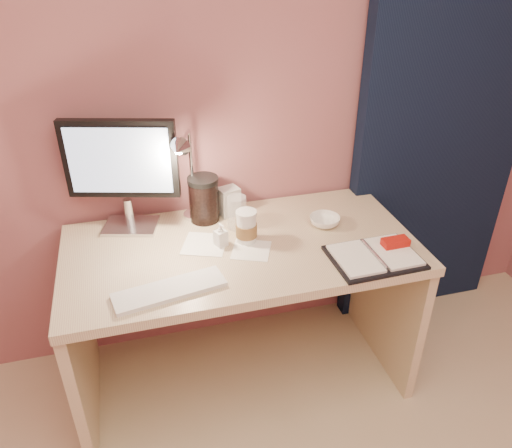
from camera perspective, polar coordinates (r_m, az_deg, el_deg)
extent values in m
plane|color=#9A5963|center=(2.11, -4.39, 14.98)|extent=(3.50, 0.00, 3.50)
cube|color=black|center=(2.51, 20.86, 12.11)|extent=(0.85, 0.08, 2.20)
cube|color=beige|center=(2.00, -1.69, -2.92)|extent=(1.40, 0.70, 0.04)
cube|color=beige|center=(2.21, -19.39, -13.23)|extent=(0.04, 0.66, 0.69)
cube|color=beige|center=(2.43, 14.33, -7.67)|extent=(0.04, 0.66, 0.69)
cube|color=beige|center=(2.44, -3.42, -4.83)|extent=(1.32, 0.03, 0.55)
cube|color=silver|center=(2.17, -14.09, -0.22)|extent=(0.25, 0.21, 0.01)
cylinder|color=silver|center=(2.14, -14.31, 1.32)|extent=(0.04, 0.04, 0.12)
cube|color=black|center=(2.03, -15.18, 7.29)|extent=(0.44, 0.15, 0.32)
cube|color=#AAC2E7|center=(2.00, -14.92, 7.01)|extent=(0.38, 0.11, 0.27)
cube|color=silver|center=(1.77, -9.85, -7.43)|extent=(0.41, 0.18, 0.02)
cube|color=black|center=(1.96, 13.37, -3.74)|extent=(0.34, 0.26, 0.01)
cube|color=white|center=(1.92, 11.28, -3.88)|extent=(0.15, 0.22, 0.01)
cube|color=white|center=(1.99, 15.45, -3.06)|extent=(0.15, 0.22, 0.01)
cube|color=#A5130E|center=(2.01, 15.65, -2.01)|extent=(0.11, 0.05, 0.03)
cube|color=white|center=(1.96, -0.55, -3.00)|extent=(0.19, 0.19, 0.00)
cube|color=white|center=(2.00, -5.88, -2.31)|extent=(0.22, 0.22, 0.00)
cylinder|color=silver|center=(1.98, -1.10, -0.44)|extent=(0.08, 0.08, 0.13)
cylinder|color=brown|center=(1.99, -1.10, -0.68)|extent=(0.09, 0.09, 0.05)
cylinder|color=silver|center=(1.95, -1.12, 1.29)|extent=(0.08, 0.08, 0.01)
cylinder|color=white|center=(2.08, -2.23, 1.35)|extent=(0.08, 0.08, 0.14)
imported|color=white|center=(2.13, 7.86, 0.34)|extent=(0.14, 0.14, 0.04)
imported|color=silver|center=(1.97, -4.06, -1.23)|extent=(0.06, 0.06, 0.10)
cylinder|color=black|center=(2.13, -5.97, 2.60)|extent=(0.13, 0.13, 0.18)
cube|color=silver|center=(2.18, -3.12, 2.60)|extent=(0.10, 0.09, 0.13)
cylinder|color=silver|center=(2.20, -7.00, 1.06)|extent=(0.10, 0.10, 0.02)
cylinder|color=silver|center=(2.11, -7.33, 5.66)|extent=(0.02, 0.02, 0.37)
cone|color=silver|center=(1.90, -5.00, 8.83)|extent=(0.10, 0.09, 0.08)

